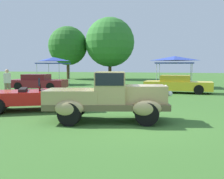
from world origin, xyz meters
name	(u,v)px	position (x,y,z in m)	size (l,w,h in m)	color
ground_plane	(128,123)	(0.00, 0.00, 0.00)	(120.00, 120.00, 0.00)	#386628
feature_pickup_truck	(108,96)	(-0.74, 0.16, 0.86)	(4.38, 2.58, 1.70)	brown
neighbor_convertible	(37,97)	(-4.32, 1.57, 0.58)	(4.70, 3.55, 1.40)	red
show_car_burgundy	(38,82)	(-9.05, 9.77, 0.60)	(4.41, 2.12, 1.22)	maroon
show_car_yellow	(177,84)	(1.43, 10.33, 0.60)	(4.61, 1.86, 1.22)	yellow
spectator_between_cars	(7,82)	(-8.32, 5.06, 0.91)	(0.47, 0.42, 1.69)	#7F7056
canopy_tent_left_field	(53,60)	(-10.69, 15.58, 2.42)	(2.62, 2.62, 2.71)	#B7B7BC
canopy_tent_center_field	(175,59)	(1.09, 15.32, 2.42)	(3.17, 3.17, 2.71)	#B7B7BC
treeline_far_left	(68,46)	(-13.65, 25.71, 4.58)	(5.37, 5.37, 7.27)	#47331E
treeline_mid_left	(110,42)	(-7.77, 26.33, 5.01)	(6.64, 6.64, 8.33)	#47331E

